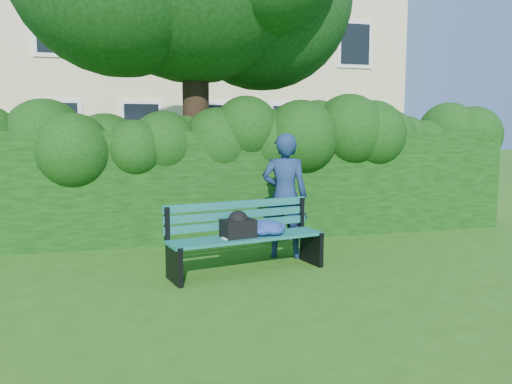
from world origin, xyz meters
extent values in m
plane|color=#2C5B15|center=(0.00, 0.00, 0.00)|extent=(80.00, 80.00, 0.00)
cube|color=beige|center=(0.00, 14.00, 6.00)|extent=(16.00, 8.00, 12.00)
cube|color=white|center=(-3.60, 9.98, 2.00)|extent=(1.30, 0.08, 1.60)
cube|color=black|center=(-3.60, 9.94, 2.00)|extent=(1.05, 0.04, 1.35)
cube|color=white|center=(-1.20, 9.98, 2.00)|extent=(1.30, 0.08, 1.60)
cube|color=black|center=(-1.20, 9.94, 2.00)|extent=(1.05, 0.04, 1.35)
cube|color=white|center=(1.20, 9.98, 2.00)|extent=(1.30, 0.08, 1.60)
cube|color=black|center=(1.20, 9.94, 2.00)|extent=(1.05, 0.04, 1.35)
cube|color=white|center=(3.60, 9.98, 2.00)|extent=(1.30, 0.08, 1.60)
cube|color=black|center=(3.60, 9.94, 2.00)|extent=(1.05, 0.04, 1.35)
cube|color=white|center=(6.00, 9.98, 2.00)|extent=(1.30, 0.08, 1.60)
cube|color=black|center=(6.00, 9.94, 2.00)|extent=(1.05, 0.04, 1.35)
cube|color=white|center=(-3.60, 9.98, 4.80)|extent=(1.30, 0.08, 1.60)
cube|color=black|center=(-3.60, 9.94, 4.80)|extent=(1.05, 0.04, 1.35)
cube|color=white|center=(-1.20, 9.98, 4.80)|extent=(1.30, 0.08, 1.60)
cube|color=black|center=(-1.20, 9.94, 4.80)|extent=(1.05, 0.04, 1.35)
cube|color=white|center=(1.20, 9.98, 4.80)|extent=(1.30, 0.08, 1.60)
cube|color=black|center=(1.20, 9.94, 4.80)|extent=(1.05, 0.04, 1.35)
cube|color=white|center=(3.60, 9.98, 4.80)|extent=(1.30, 0.08, 1.60)
cube|color=black|center=(3.60, 9.94, 4.80)|extent=(1.05, 0.04, 1.35)
cube|color=white|center=(6.00, 9.98, 4.80)|extent=(1.30, 0.08, 1.60)
cube|color=black|center=(6.00, 9.94, 4.80)|extent=(1.05, 0.04, 1.35)
cube|color=black|center=(0.00, 2.20, 0.90)|extent=(10.00, 1.00, 1.80)
cylinder|color=black|center=(-0.55, 2.58, 2.28)|extent=(0.46, 0.46, 4.56)
cube|color=#11574F|center=(-0.25, -0.25, 0.45)|extent=(2.01, 0.52, 0.04)
cube|color=#11574F|center=(-0.28, -0.13, 0.45)|extent=(2.01, 0.52, 0.04)
cube|color=#11574F|center=(-0.31, -0.01, 0.45)|extent=(2.01, 0.52, 0.04)
cube|color=#11574F|center=(-0.33, 0.10, 0.45)|extent=(2.01, 0.52, 0.04)
cube|color=#11574F|center=(-0.35, 0.18, 0.58)|extent=(2.00, 0.46, 0.10)
cube|color=#11574F|center=(-0.35, 0.19, 0.71)|extent=(2.00, 0.46, 0.10)
cube|color=#11574F|center=(-0.35, 0.20, 0.84)|extent=(2.00, 0.46, 0.10)
cube|color=black|center=(-1.24, -0.28, 0.22)|extent=(0.16, 0.50, 0.44)
cube|color=black|center=(-1.29, -0.02, 0.65)|extent=(0.07, 0.07, 0.45)
cube|color=black|center=(-1.23, -0.32, 0.44)|extent=(0.15, 0.42, 0.05)
cube|color=black|center=(0.66, 0.13, 0.22)|extent=(0.16, 0.50, 0.44)
cube|color=black|center=(0.60, 0.38, 0.65)|extent=(0.07, 0.07, 0.45)
cube|color=black|center=(0.67, 0.08, 0.44)|extent=(0.15, 0.42, 0.05)
cube|color=white|center=(-0.54, -0.18, 0.48)|extent=(0.20, 0.16, 0.02)
cube|color=black|center=(-0.42, -0.10, 0.58)|extent=(0.45, 0.37, 0.23)
imported|color=navy|center=(0.41, 0.56, 0.89)|extent=(0.76, 0.63, 1.77)
camera|label=1|loc=(-1.78, -6.10, 1.77)|focal=35.00mm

